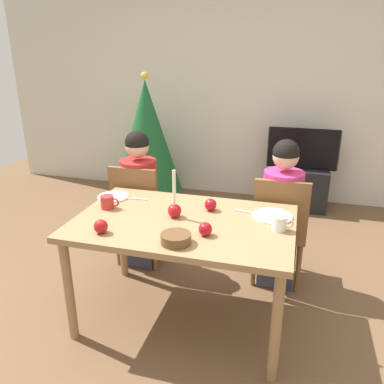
{
  "coord_description": "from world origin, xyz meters",
  "views": [
    {
      "loc": [
        0.66,
        -2.16,
        1.79
      ],
      "look_at": [
        0.0,
        0.2,
        0.87
      ],
      "focal_mm": 36.22,
      "sensor_mm": 36.0,
      "label": 1
    }
  ],
  "objects": [
    {
      "name": "person_left_child",
      "position": [
        -0.58,
        0.64,
        0.57
      ],
      "size": [
        0.3,
        0.3,
        1.17
      ],
      "color": "#33384C",
      "rests_on": "ground"
    },
    {
      "name": "mug_left",
      "position": [
        -0.56,
        0.05,
        0.8
      ],
      "size": [
        0.13,
        0.09,
        0.09
      ],
      "color": "#B72D2D",
      "rests_on": "dining_table"
    },
    {
      "name": "apple_near_candle",
      "position": [
        -0.42,
        -0.31,
        0.79
      ],
      "size": [
        0.08,
        0.08,
        0.08
      ],
      "primitive_type": "sphere",
      "color": "#AF1618",
      "rests_on": "dining_table"
    },
    {
      "name": "bowl_walnuts",
      "position": [
        0.05,
        -0.31,
        0.78
      ],
      "size": [
        0.17,
        0.17,
        0.06
      ],
      "primitive_type": "cylinder",
      "color": "brown",
      "rests_on": "dining_table"
    },
    {
      "name": "christmas_tree",
      "position": [
        -1.07,
        2.04,
        0.8
      ],
      "size": [
        0.81,
        0.81,
        1.53
      ],
      "color": "brown",
      "rests_on": "ground"
    },
    {
      "name": "tv_stand",
      "position": [
        0.72,
        2.3,
        0.24
      ],
      "size": [
        0.64,
        0.4,
        0.48
      ],
      "primitive_type": "cube",
      "color": "black",
      "rests_on": "ground"
    },
    {
      "name": "back_wall",
      "position": [
        0.0,
        2.6,
        1.3
      ],
      "size": [
        6.4,
        0.1,
        2.6
      ],
      "primitive_type": "cube",
      "color": "beige",
      "rests_on": "ground"
    },
    {
      "name": "plate_right",
      "position": [
        0.54,
        0.2,
        0.76
      ],
      "size": [
        0.26,
        0.26,
        0.01
      ],
      "primitive_type": "cylinder",
      "color": "white",
      "rests_on": "dining_table"
    },
    {
      "name": "candle_centerpiece",
      "position": [
        -0.07,
        0.03,
        0.82
      ],
      "size": [
        0.09,
        0.09,
        0.32
      ],
      "color": "red",
      "rests_on": "dining_table"
    },
    {
      "name": "fork_right",
      "position": [
        0.38,
        0.23,
        0.75
      ],
      "size": [
        0.18,
        0.04,
        0.01
      ],
      "primitive_type": "cube",
      "rotation": [
        0.0,
        0.0,
        -0.17
      ],
      "color": "silver",
      "rests_on": "dining_table"
    },
    {
      "name": "ground_plane",
      "position": [
        0.0,
        0.0,
        0.0
      ],
      "size": [
        7.68,
        7.68,
        0.0
      ],
      "primitive_type": "plane",
      "color": "brown"
    },
    {
      "name": "mug_right",
      "position": [
        0.6,
        0.01,
        0.8
      ],
      "size": [
        0.13,
        0.08,
        0.09
      ],
      "color": "white",
      "rests_on": "dining_table"
    },
    {
      "name": "apple_by_left_plate",
      "position": [
        0.18,
        -0.17,
        0.79
      ],
      "size": [
        0.08,
        0.08,
        0.08
      ],
      "primitive_type": "sphere",
      "color": "#B01219",
      "rests_on": "dining_table"
    },
    {
      "name": "chair_left",
      "position": [
        -0.58,
        0.61,
        0.51
      ],
      "size": [
        0.4,
        0.4,
        0.9
      ],
      "color": "brown",
      "rests_on": "ground"
    },
    {
      "name": "apple_by_right_mug",
      "position": [
        0.13,
        0.2,
        0.79
      ],
      "size": [
        0.08,
        0.08,
        0.08
      ],
      "primitive_type": "sphere",
      "color": "#AE111B",
      "rests_on": "dining_table"
    },
    {
      "name": "tv",
      "position": [
        0.72,
        2.3,
        0.71
      ],
      "size": [
        0.79,
        0.05,
        0.46
      ],
      "color": "black",
      "rests_on": "tv_stand"
    },
    {
      "name": "fork_left",
      "position": [
        -0.44,
        0.25,
        0.75
      ],
      "size": [
        0.18,
        0.03,
        0.01
      ],
      "primitive_type": "cube",
      "rotation": [
        0.0,
        0.0,
        0.09
      ],
      "color": "silver",
      "rests_on": "dining_table"
    },
    {
      "name": "person_right_child",
      "position": [
        0.59,
        0.64,
        0.57
      ],
      "size": [
        0.3,
        0.3,
        1.17
      ],
      "color": "#33384C",
      "rests_on": "ground"
    },
    {
      "name": "dining_table",
      "position": [
        0.0,
        0.0,
        0.67
      ],
      "size": [
        1.4,
        0.9,
        0.75
      ],
      "color": "#99754C",
      "rests_on": "ground"
    },
    {
      "name": "plate_left",
      "position": [
        -0.62,
        0.24,
        0.76
      ],
      "size": [
        0.23,
        0.23,
        0.01
      ],
      "primitive_type": "cylinder",
      "color": "white",
      "rests_on": "dining_table"
    },
    {
      "name": "chair_right",
      "position": [
        0.59,
        0.61,
        0.51
      ],
      "size": [
        0.4,
        0.4,
        0.9
      ],
      "color": "brown",
      "rests_on": "ground"
    }
  ]
}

